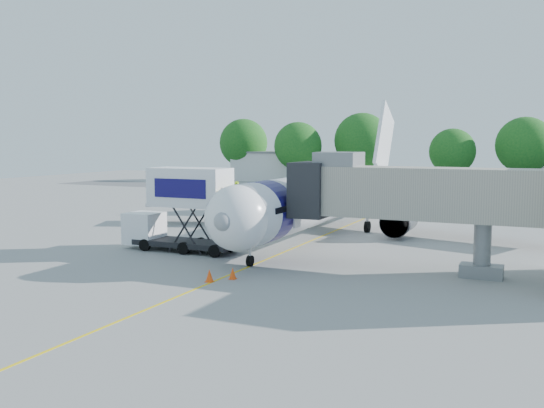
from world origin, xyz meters
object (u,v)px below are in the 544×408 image
at_px(aircraft, 329,196).
at_px(catering_hiloader, 182,210).
at_px(ground_tug, 198,288).
at_px(jet_bridge, 399,193).

xyz_separation_m(aircraft, catering_hiloader, (-6.27, -11.12, -0.19)).
bearing_deg(ground_tug, jet_bridge, 79.92).
distance_m(aircraft, jet_bridge, 13.77).
relative_size(catering_hiloader, ground_tug, 2.03).
height_order(aircraft, jet_bridge, aircraft).
bearing_deg(catering_hiloader, ground_tug, -53.87).
xyz_separation_m(aircraft, jet_bridge, (7.99, -11.12, 1.39)).
bearing_deg(aircraft, jet_bridge, -54.30).
relative_size(aircraft, ground_tug, 8.99).
relative_size(aircraft, jet_bridge, 2.71).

